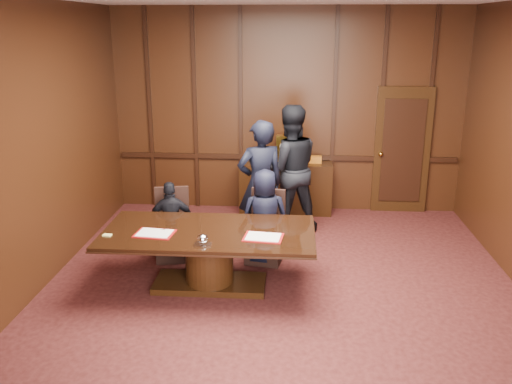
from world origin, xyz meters
TOP-DOWN VIEW (x-y plane):
  - room at (0.07, 0.14)m, footprint 7.00×7.04m
  - sideboard at (0.00, 3.26)m, footprint 1.60×0.45m
  - conference_table at (-0.90, 0.32)m, footprint 2.62×1.32m
  - folder_left at (-1.54, 0.16)m, footprint 0.49×0.38m
  - folder_right at (-0.21, 0.13)m, footprint 0.49×0.38m
  - inkstand at (-0.90, -0.13)m, footprint 0.20×0.14m
  - notepad at (-2.09, 0.07)m, footprint 0.11×0.08m
  - chair_left at (-1.56, 1.20)m, footprint 0.56×0.56m
  - chair_right at (-0.25, 1.20)m, footprint 0.56×0.56m
  - signatory_left at (-1.55, 1.12)m, footprint 0.71×0.42m
  - signatory_right at (-0.25, 1.12)m, footprint 0.70×0.51m
  - witness_left at (-0.35, 1.73)m, footprint 0.81×0.68m
  - witness_right at (0.06, 2.40)m, footprint 1.14×0.98m

SIDE VIEW (x-z plane):
  - chair_left at x=-1.56m, z-range -0.20..0.79m
  - chair_right at x=-0.25m, z-range -0.20..0.79m
  - sideboard at x=0.00m, z-range -0.28..1.26m
  - conference_table at x=-0.90m, z-range 0.13..0.89m
  - signatory_left at x=-1.55m, z-range 0.00..1.14m
  - signatory_right at x=-0.25m, z-range 0.00..1.33m
  - notepad at x=-2.09m, z-range 0.76..0.77m
  - folder_left at x=-1.54m, z-range 0.76..0.78m
  - folder_right at x=-0.21m, z-range 0.76..0.78m
  - inkstand at x=-0.90m, z-range 0.76..0.87m
  - witness_left at x=-0.35m, z-range 0.00..1.90m
  - witness_right at x=0.06m, z-range 0.00..2.03m
  - room at x=0.07m, z-range -0.03..3.47m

